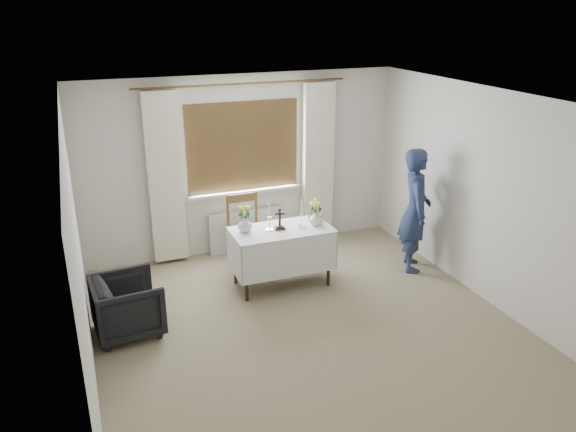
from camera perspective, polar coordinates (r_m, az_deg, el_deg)
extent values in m
plane|color=gray|center=(6.23, 2.62, -11.94)|extent=(5.00, 5.00, 0.00)
cube|color=white|center=(7.06, -0.65, -4.20)|extent=(1.24, 0.64, 0.76)
imported|color=black|center=(6.34, -15.97, -8.76)|extent=(0.76, 0.75, 0.64)
imported|color=navy|center=(7.53, 12.79, 0.59)|extent=(0.61, 0.71, 1.66)
cube|color=silver|center=(8.11, -4.23, -1.44)|extent=(1.10, 0.10, 0.60)
imported|color=silver|center=(6.82, -4.39, -0.86)|extent=(0.23, 0.23, 0.18)
imported|color=silver|center=(7.02, 2.84, -0.23)|extent=(0.18, 0.18, 0.17)
cylinder|color=brown|center=(7.21, 2.78, -0.09)|extent=(0.21, 0.21, 0.07)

